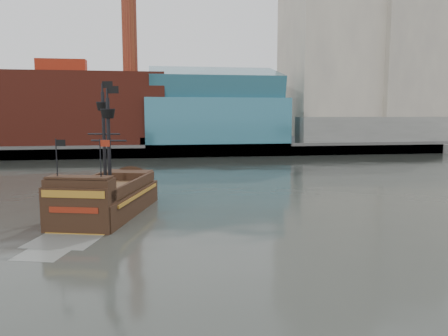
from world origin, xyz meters
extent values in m
plane|color=#2B2E29|center=(0.00, 0.00, 0.00)|extent=(400.00, 400.00, 0.00)
cube|color=slate|center=(0.00, 92.00, 1.00)|extent=(220.00, 60.00, 2.00)
cube|color=#4C4C49|center=(0.00, 62.50, 1.30)|extent=(220.00, 1.00, 2.60)
cube|color=maroon|center=(-22.00, 72.00, 9.50)|extent=(42.00, 18.00, 15.00)
cube|color=#2F6C7F|center=(10.00, 70.00, 7.00)|extent=(30.00, 16.00, 10.00)
cube|color=beige|center=(40.00, 80.00, 25.00)|extent=(20.00, 22.00, 46.00)
cube|color=#AAA28E|center=(58.00, 76.00, 21.00)|extent=(18.00, 18.00, 38.00)
cube|color=beige|center=(50.00, 97.00, 28.00)|extent=(24.00, 20.00, 52.00)
cube|color=slate|center=(48.00, 66.00, 5.00)|extent=(40.00, 6.00, 6.00)
cylinder|color=maroon|center=(-8.00, 74.00, 28.00)|extent=(3.20, 3.20, 22.00)
cube|color=#2F6C7F|center=(10.00, 70.00, 15.00)|extent=(28.00, 14.94, 8.78)
cube|color=black|center=(-7.57, 14.32, 0.65)|extent=(8.80, 14.02, 2.82)
cube|color=#4C351B|center=(-7.57, 14.32, 2.23)|extent=(7.92, 12.62, 0.33)
cube|color=black|center=(-6.13, 19.33, 2.61)|extent=(5.15, 3.77, 1.09)
cube|color=black|center=(-9.12, 8.89, 3.04)|extent=(5.44, 3.09, 1.95)
cube|color=black|center=(-9.39, 7.92, 1.30)|extent=(5.19, 1.72, 4.34)
cube|color=#A26F1F|center=(-9.44, 7.78, 3.04)|extent=(4.72, 1.43, 0.54)
cube|color=maroon|center=(-9.44, 7.78, 1.85)|extent=(3.68, 1.13, 0.43)
cylinder|color=black|center=(-7.95, 16.12, 6.63)|extent=(0.38, 0.38, 8.47)
cylinder|color=black|center=(-7.16, 12.17, 6.30)|extent=(0.38, 0.38, 7.82)
cone|color=black|center=(-7.95, 16.12, 9.56)|extent=(1.48, 1.48, 0.76)
cone|color=black|center=(-7.16, 12.17, 8.91)|extent=(1.48, 1.48, 0.76)
cube|color=black|center=(-7.48, 15.99, 11.51)|extent=(0.95, 0.30, 0.60)
cube|color=black|center=(-6.69, 12.03, 10.86)|extent=(0.95, 0.30, 0.60)
cube|color=gray|center=(-9.90, 6.17, 0.01)|extent=(5.51, 5.03, 0.02)
camera|label=1|loc=(-3.57, -25.19, 9.03)|focal=35.00mm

